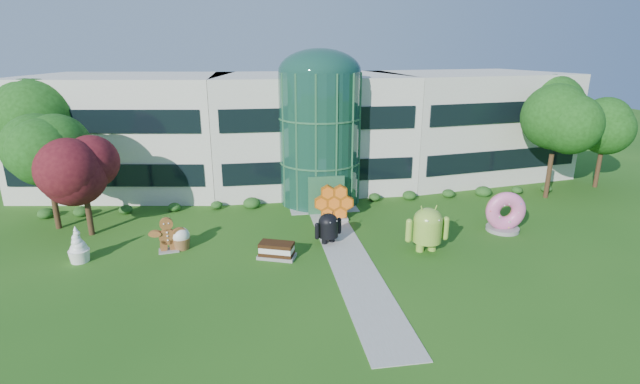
{
  "coord_description": "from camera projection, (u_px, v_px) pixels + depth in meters",
  "views": [
    {
      "loc": [
        -5.37,
        -21.99,
        11.41
      ],
      "look_at": [
        -0.92,
        6.0,
        2.6
      ],
      "focal_mm": 26.0,
      "sensor_mm": 36.0,
      "label": 1
    }
  ],
  "objects": [
    {
      "name": "froyo",
      "position": [
        78.0,
        244.0,
        25.61
      ],
      "size": [
        1.61,
        1.61,
        2.08
      ],
      "primitive_type": null,
      "rotation": [
        0.0,
        0.0,
        -0.43
      ],
      "color": "white",
      "rests_on": "ground"
    },
    {
      "name": "android_black",
      "position": [
        328.0,
        226.0,
        28.03
      ],
      "size": [
        2.33,
        2.01,
        2.24
      ],
      "primitive_type": null,
      "rotation": [
        0.0,
        0.0,
        0.42
      ],
      "color": "black",
      "rests_on": "ground"
    },
    {
      "name": "cupcake",
      "position": [
        181.0,
        238.0,
        27.39
      ],
      "size": [
        1.25,
        1.25,
        1.35
      ],
      "primitive_type": null,
      "rotation": [
        0.0,
        0.0,
        -0.12
      ],
      "color": "white",
      "rests_on": "ground"
    },
    {
      "name": "honeycomb",
      "position": [
        334.0,
        204.0,
        31.94
      ],
      "size": [
        2.96,
        1.28,
        2.26
      ],
      "primitive_type": null,
      "rotation": [
        0.0,
        0.0,
        -0.09
      ],
      "color": "orange",
      "rests_on": "ground"
    },
    {
      "name": "donut",
      "position": [
        505.0,
        211.0,
        29.91
      ],
      "size": [
        2.76,
        1.61,
        2.71
      ],
      "primitive_type": null,
      "rotation": [
        0.0,
        0.0,
        -0.14
      ],
      "color": "#D55190",
      "rests_on": "ground"
    },
    {
      "name": "building",
      "position": [
        309.0,
        129.0,
        40.53
      ],
      "size": [
        46.0,
        15.0,
        9.3
      ],
      "primitive_type": null,
      "color": "beige",
      "rests_on": "ground"
    },
    {
      "name": "walkway",
      "position": [
        347.0,
        254.0,
        26.81
      ],
      "size": [
        2.4,
        20.0,
        0.04
      ],
      "primitive_type": "cube",
      "color": "#9E9E93",
      "rests_on": "ground"
    },
    {
      "name": "trees_backdrop",
      "position": [
        318.0,
        145.0,
        35.94
      ],
      "size": [
        52.0,
        8.0,
        8.4
      ],
      "primitive_type": null,
      "color": "#174110",
      "rests_on": "ground"
    },
    {
      "name": "ground",
      "position": [
        354.0,
        270.0,
        24.93
      ],
      "size": [
        140.0,
        140.0,
        0.0
      ],
      "primitive_type": "plane",
      "color": "#215114",
      "rests_on": "ground"
    },
    {
      "name": "atrium",
      "position": [
        320.0,
        139.0,
        34.79
      ],
      "size": [
        6.0,
        6.0,
        9.8
      ],
      "primitive_type": "cylinder",
      "color": "#194738",
      "rests_on": "ground"
    },
    {
      "name": "ice_cream_sandwich",
      "position": [
        277.0,
        250.0,
        26.23
      ],
      "size": [
        2.34,
        1.73,
        0.94
      ],
      "primitive_type": null,
      "rotation": [
        0.0,
        0.0,
        -0.37
      ],
      "color": "black",
      "rests_on": "ground"
    },
    {
      "name": "tree_red",
      "position": [
        85.0,
        190.0,
        28.79
      ],
      "size": [
        4.0,
        4.0,
        6.0
      ],
      "primitive_type": null,
      "color": "#3F0C14",
      "rests_on": "ground"
    },
    {
      "name": "gingerbread",
      "position": [
        167.0,
        234.0,
        26.93
      ],
      "size": [
        2.4,
        1.24,
        2.11
      ],
      "primitive_type": null,
      "rotation": [
        0.0,
        0.0,
        0.16
      ],
      "color": "maroon",
      "rests_on": "ground"
    },
    {
      "name": "android_green",
      "position": [
        428.0,
        226.0,
        26.85
      ],
      "size": [
        2.74,
        1.83,
        3.09
      ],
      "primitive_type": null,
      "rotation": [
        0.0,
        0.0,
        0.0
      ],
      "color": "#87B439",
      "rests_on": "ground"
    }
  ]
}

